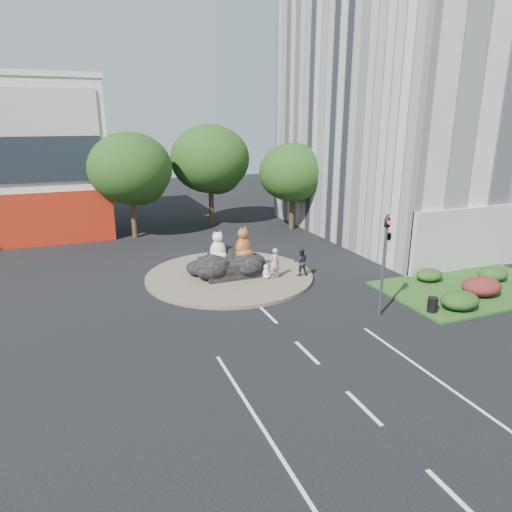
{
  "coord_description": "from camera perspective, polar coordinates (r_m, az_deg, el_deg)",
  "views": [
    {
      "loc": [
        -8.09,
        -14.75,
        9.15
      ],
      "look_at": [
        0.68,
        7.37,
        2.0
      ],
      "focal_mm": 32.0,
      "sensor_mm": 36.0,
      "label": 1
    }
  ],
  "objects": [
    {
      "name": "tree_right",
      "position": [
        39.08,
        4.65,
        10.03
      ],
      "size": [
        5.7,
        5.7,
        7.3
      ],
      "color": "#382314",
      "rests_on": "ground"
    },
    {
      "name": "hedge_mid_green",
      "position": [
        29.93,
        27.49,
        -1.98
      ],
      "size": [
        1.8,
        1.44,
        0.81
      ],
      "primitive_type": "ellipsoid",
      "color": "#163A12",
      "rests_on": "grass_verge"
    },
    {
      "name": "grass_verge",
      "position": [
        28.31,
        25.43,
        -3.7
      ],
      "size": [
        10.0,
        6.0,
        0.12
      ],
      "primitive_type": "cube",
      "color": "#234C19",
      "rests_on": "ground"
    },
    {
      "name": "kitten_white",
      "position": [
        26.64,
        1.29,
        -1.89
      ],
      "size": [
        0.71,
        0.7,
        0.9
      ],
      "primitive_type": null,
      "rotation": [
        0.0,
        0.0,
        0.7
      ],
      "color": "beige",
      "rests_on": "roundabout_island"
    },
    {
      "name": "street_lamp",
      "position": [
        31.24,
        20.88,
        7.17
      ],
      "size": [
        2.34,
        0.22,
        8.06
      ],
      "color": "#595B60",
      "rests_on": "ground"
    },
    {
      "name": "roundabout_island",
      "position": [
        27.57,
        -3.34,
        -2.47
      ],
      "size": [
        10.0,
        10.0,
        0.2
      ],
      "primitive_type": "cylinder",
      "color": "brown",
      "rests_on": "ground"
    },
    {
      "name": "pedestrian_dark",
      "position": [
        27.15,
        5.64,
        -0.74
      ],
      "size": [
        0.94,
        0.81,
        1.68
      ],
      "primitive_type": "imported",
      "rotation": [
        0.0,
        0.0,
        2.91
      ],
      "color": "black",
      "rests_on": "roundabout_island"
    },
    {
      "name": "rock_plinth",
      "position": [
        27.4,
        -3.35,
        -1.38
      ],
      "size": [
        3.2,
        2.6,
        0.9
      ],
      "primitive_type": null,
      "color": "black",
      "rests_on": "roundabout_island"
    },
    {
      "name": "tree_mid",
      "position": [
        40.55,
        -5.68,
        11.56
      ],
      "size": [
        6.84,
        6.84,
        8.76
      ],
      "color": "#382314",
      "rests_on": "ground"
    },
    {
      "name": "hedge_back_green",
      "position": [
        28.34,
        20.84,
        -2.23
      ],
      "size": [
        1.6,
        1.28,
        0.72
      ],
      "primitive_type": "ellipsoid",
      "color": "#163A12",
      "rests_on": "grass_verge"
    },
    {
      "name": "kitten_calico",
      "position": [
        26.51,
        -5.42,
        -2.14
      ],
      "size": [
        0.64,
        0.62,
        0.82
      ],
      "primitive_type": null,
      "rotation": [
        0.0,
        0.0,
        -0.51
      ],
      "color": "silver",
      "rests_on": "roundabout_island"
    },
    {
      "name": "cat_white",
      "position": [
        26.92,
        -4.79,
        1.28
      ],
      "size": [
        1.13,
        0.99,
        1.82
      ],
      "primitive_type": null,
      "rotation": [
        0.0,
        0.0,
        -0.05
      ],
      "color": "silver",
      "rests_on": "rock_plinth"
    },
    {
      "name": "office_tower",
      "position": [
        42.48,
        22.96,
        26.88
      ],
      "size": [
        20.0,
        20.0,
        35.0
      ],
      "primitive_type": "cube",
      "color": "silver",
      "rests_on": "ground"
    },
    {
      "name": "ground",
      "position": [
        19.15,
        6.38,
        -11.93
      ],
      "size": [
        120.0,
        120.0,
        0.0
      ],
      "primitive_type": "plane",
      "color": "black",
      "rests_on": "ground"
    },
    {
      "name": "cat_tabby",
      "position": [
        27.21,
        -1.62,
        1.68
      ],
      "size": [
        1.53,
        1.47,
        1.98
      ],
      "primitive_type": null,
      "rotation": [
        0.0,
        0.0,
        0.5
      ],
      "color": "#A94923",
      "rests_on": "rock_plinth"
    },
    {
      "name": "hedge_near_green",
      "position": [
        24.78,
        24.11,
        -5.07
      ],
      "size": [
        2.0,
        1.6,
        0.9
      ],
      "primitive_type": "ellipsoid",
      "color": "#163A12",
      "rests_on": "grass_verge"
    },
    {
      "name": "traffic_light",
      "position": [
        22.02,
        16.04,
        1.52
      ],
      "size": [
        0.44,
        1.24,
        5.0
      ],
      "color": "#595B60",
      "rests_on": "ground"
    },
    {
      "name": "litter_bin",
      "position": [
        23.93,
        21.2,
        -5.69
      ],
      "size": [
        0.63,
        0.63,
        0.74
      ],
      "primitive_type": "cylinder",
      "rotation": [
        0.0,
        0.0,
        -0.36
      ],
      "color": "black",
      "rests_on": "grass_verge"
    },
    {
      "name": "pedestrian_pink",
      "position": [
        26.48,
        2.32,
        -0.94
      ],
      "size": [
        0.7,
        0.48,
        1.84
      ],
      "primitive_type": "imported",
      "rotation": [
        0.0,
        0.0,
        3.2
      ],
      "color": "#C98295",
      "rests_on": "roundabout_island"
    },
    {
      "name": "hedge_red",
      "position": [
        27.15,
        26.36,
        -3.41
      ],
      "size": [
        2.2,
        1.76,
        0.99
      ],
      "primitive_type": "ellipsoid",
      "color": "#481316",
      "rests_on": "grass_verge"
    },
    {
      "name": "tree_left",
      "position": [
        37.26,
        -15.34,
        10.13
      ],
      "size": [
        6.46,
        6.46,
        8.27
      ],
      "color": "#382314",
      "rests_on": "ground"
    }
  ]
}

